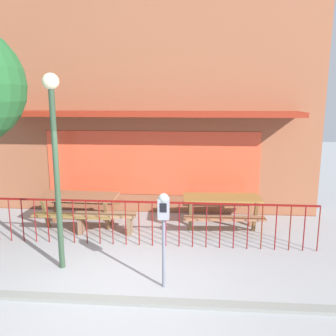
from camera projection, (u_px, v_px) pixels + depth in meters
ground at (122, 289)px, 5.71m from camera, size 40.00×40.00×0.00m
pub_storefront at (152, 103)px, 9.22m from camera, size 8.68×1.41×5.90m
patio_fence_front at (139, 215)px, 7.30m from camera, size 7.32×0.04×0.97m
picnic_table_left at (80, 201)px, 8.44m from camera, size 1.83×1.40×0.79m
picnic_table_right at (221, 203)px, 8.28m from camera, size 1.88×1.47×0.79m
patio_bench at (105, 219)px, 7.98m from camera, size 1.41×0.37×0.48m
parking_meter_near at (164, 216)px, 5.56m from camera, size 0.18×0.17×1.59m
street_lamp at (55, 143)px, 6.01m from camera, size 0.28×0.28×3.47m
curb_edge at (117, 302)px, 5.36m from camera, size 12.16×0.20×0.11m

